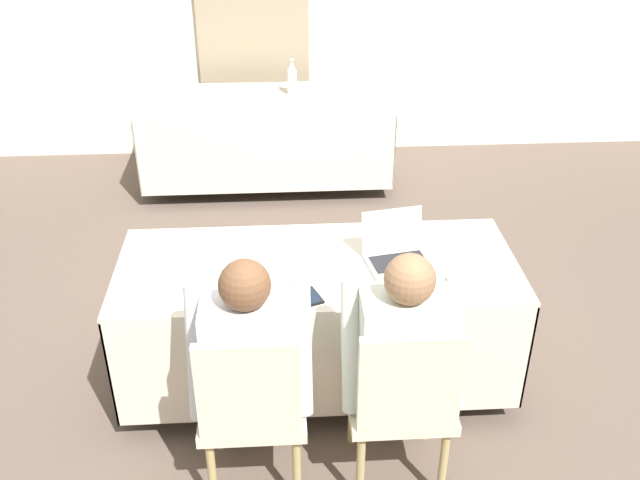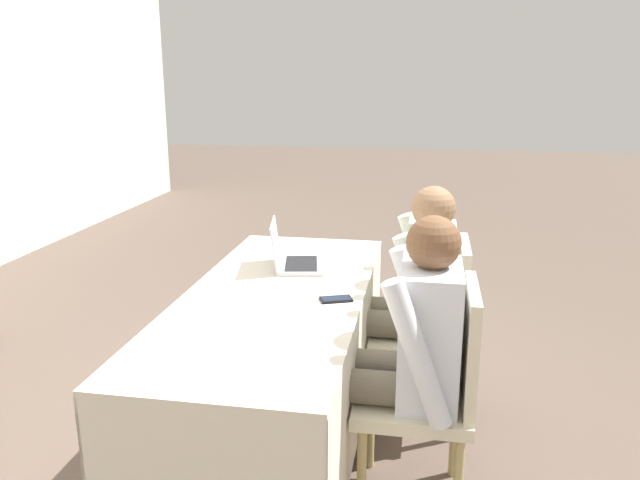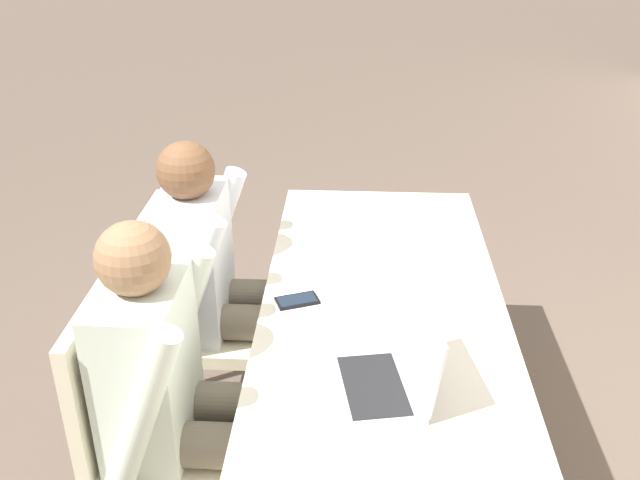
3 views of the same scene
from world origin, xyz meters
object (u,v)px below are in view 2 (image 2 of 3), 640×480
Objects in this scene: laptop at (294,259)px; chair_near_left at (434,386)px; cell_phone at (336,299)px; person_white_shirt at (413,291)px; person_checkered_shirt at (408,345)px; chair_near_right at (434,324)px.

chair_near_left is at bearing -145.30° from laptop.
cell_phone is 0.17× the size of chair_near_left.
cell_phone is 0.48m from person_white_shirt.
person_checkered_shirt is at bearing 0.00° from person_white_shirt.
person_white_shirt is at bearing -170.53° from chair_near_left.
chair_near_left is (-0.26, -0.42, -0.23)m from cell_phone.
person_white_shirt is (-0.07, -0.59, -0.11)m from laptop.
laptop reaches higher than chair_near_right.
chair_near_left is 0.65m from person_white_shirt.
cell_phone is at bearing -157.54° from laptop.
chair_near_left is (-0.69, -0.70, -0.27)m from laptop.
person_white_shirt reaches higher than chair_near_left.
laptop is 0.38× the size of chair_near_right.
chair_near_right is 0.78× the size of person_checkered_shirt.
person_checkered_shirt reaches higher than chair_near_left.
person_checkered_shirt is 0.62m from person_white_shirt.
laptop reaches higher than chair_near_left.
person_checkered_shirt is (-0.62, 0.10, 0.16)m from chair_near_right.
chair_near_left is at bearing -143.92° from cell_phone.
chair_near_right is (0.36, -0.42, -0.23)m from cell_phone.
chair_near_left is 0.78× the size of person_checkered_shirt.
person_checkered_shirt is (-0.69, -0.59, -0.11)m from laptop.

